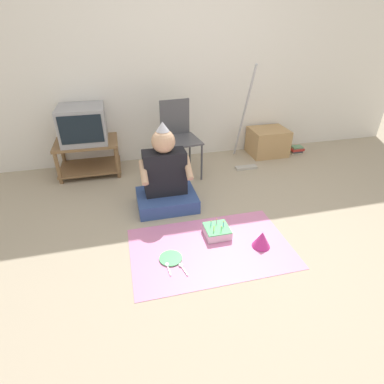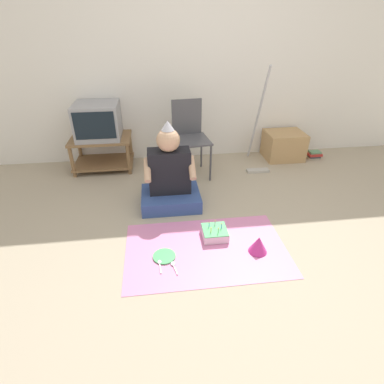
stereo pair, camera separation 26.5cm
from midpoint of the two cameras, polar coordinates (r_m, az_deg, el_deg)
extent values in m
plane|color=tan|center=(2.59, 11.60, -11.20)|extent=(16.00, 16.00, 0.00)
cube|color=white|center=(3.99, 3.89, 24.29)|extent=(6.40, 0.06, 2.55)
cube|color=olive|center=(3.88, -15.14, 9.81)|extent=(0.73, 0.51, 0.03)
cube|color=olive|center=(4.00, -14.53, 5.48)|extent=(0.73, 0.51, 0.02)
cylinder|color=olive|center=(3.81, -20.07, 5.47)|extent=(0.04, 0.04, 0.41)
cylinder|color=olive|center=(3.71, -10.01, 6.27)|extent=(0.04, 0.04, 0.41)
cylinder|color=olive|center=(4.21, -18.99, 8.00)|extent=(0.04, 0.04, 0.41)
cylinder|color=olive|center=(4.12, -9.86, 8.77)|extent=(0.04, 0.04, 0.41)
cube|color=#99999E|center=(3.81, -15.59, 12.93)|extent=(0.51, 0.49, 0.41)
cube|color=black|center=(3.57, -16.06, 11.98)|extent=(0.45, 0.01, 0.31)
cube|color=#4C4C51|center=(3.53, 1.99, 9.83)|extent=(0.46, 0.48, 0.02)
cube|color=#4C4C51|center=(3.66, 1.12, 14.04)|extent=(0.36, 0.06, 0.42)
cylinder|color=#4C4C51|center=(3.40, -0.16, 4.85)|extent=(0.02, 0.02, 0.45)
cylinder|color=#4C4C51|center=(3.50, 5.75, 5.47)|extent=(0.02, 0.02, 0.45)
cylinder|color=#4C4C51|center=(3.75, -1.65, 7.36)|extent=(0.02, 0.02, 0.45)
cylinder|color=#4C4C51|center=(3.84, 3.78, 7.88)|extent=(0.02, 0.02, 0.45)
cube|color=tan|center=(4.35, 18.75, 8.39)|extent=(0.50, 0.42, 0.36)
cube|color=#B2ADA3|center=(3.91, 14.34, 3.94)|extent=(0.28, 0.09, 0.03)
cylinder|color=#B7B7BC|center=(3.88, 14.41, 13.73)|extent=(0.03, 0.47, 1.23)
cube|color=beige|center=(4.55, 23.53, 6.06)|extent=(0.15, 0.12, 0.02)
cube|color=#333338|center=(4.54, 23.66, 6.31)|extent=(0.15, 0.15, 0.02)
cube|color=#B72D28|center=(4.54, 23.79, 6.62)|extent=(0.18, 0.15, 0.03)
cube|color=#60936B|center=(4.53, 23.93, 6.93)|extent=(0.15, 0.11, 0.02)
cube|color=#334C8C|center=(3.09, -1.62, -1.31)|extent=(0.59, 0.46, 0.14)
cube|color=black|center=(2.99, -1.79, 3.94)|extent=(0.41, 0.20, 0.45)
sphere|color=tan|center=(2.86, -1.89, 9.79)|extent=(0.23, 0.23, 0.23)
cone|color=silver|center=(2.81, -1.94, 12.50)|extent=(0.12, 0.12, 0.09)
cylinder|color=tan|center=(2.85, -5.89, 4.10)|extent=(0.06, 0.24, 0.19)
cylinder|color=tan|center=(2.89, 2.62, 4.58)|extent=(0.06, 0.24, 0.19)
cube|color=pink|center=(2.57, 5.70, -10.88)|extent=(1.34, 0.84, 0.01)
cube|color=silver|center=(2.68, 7.20, -7.89)|extent=(0.22, 0.22, 0.07)
cube|color=#4CB266|center=(2.65, 7.25, -7.20)|extent=(0.21, 0.21, 0.01)
cylinder|color=#4C7FE5|center=(2.66, 8.50, -6.64)|extent=(0.01, 0.01, 0.05)
sphere|color=#FFCC4C|center=(2.64, 8.55, -6.10)|extent=(0.01, 0.01, 0.01)
cylinder|color=#E58CCC|center=(2.69, 7.26, -6.07)|extent=(0.01, 0.01, 0.05)
sphere|color=#FFCC4C|center=(2.67, 7.30, -5.53)|extent=(0.01, 0.01, 0.01)
cylinder|color=#4C7FE5|center=(2.66, 6.14, -6.42)|extent=(0.01, 0.01, 0.05)
sphere|color=#FFCC4C|center=(2.64, 6.18, -5.87)|extent=(0.01, 0.01, 0.01)
cylinder|color=yellow|center=(2.60, 6.58, -7.46)|extent=(0.01, 0.01, 0.05)
sphere|color=#FFCC4C|center=(2.58, 6.62, -6.90)|extent=(0.01, 0.01, 0.01)
cylinder|color=#66C666|center=(2.60, 7.98, -7.53)|extent=(0.01, 0.01, 0.05)
sphere|color=#FFCC4C|center=(2.58, 8.03, -6.98)|extent=(0.01, 0.01, 0.01)
cone|color=#CC338C|center=(2.58, 15.48, -9.70)|extent=(0.15, 0.15, 0.15)
cylinder|color=#4CB266|center=(2.48, -2.22, -12.25)|extent=(0.18, 0.18, 0.01)
ellipsoid|color=white|center=(2.43, -3.04, -13.28)|extent=(0.04, 0.05, 0.01)
cube|color=white|center=(2.39, -2.80, -14.48)|extent=(0.02, 0.10, 0.01)
ellipsoid|color=white|center=(2.42, -0.45, -13.60)|extent=(0.04, 0.05, 0.01)
cube|color=white|center=(2.37, 0.14, -14.76)|extent=(0.03, 0.10, 0.01)
camera|label=1|loc=(0.13, -87.14, 1.67)|focal=28.00mm
camera|label=2|loc=(0.13, 92.86, -1.67)|focal=28.00mm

